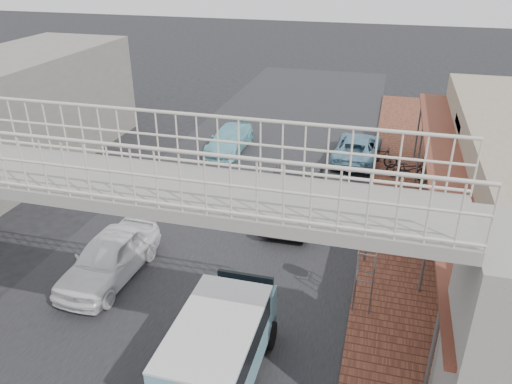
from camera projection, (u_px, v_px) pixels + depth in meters
The scene contains 14 objects.
ground at pixel (190, 277), 15.62m from camera, with size 120.00×120.00×0.00m, color black.
road_strip at pixel (190, 277), 15.62m from camera, with size 10.00×60.00×0.01m, color black.
sidewalk at pixel (405, 254), 16.67m from camera, with size 3.00×40.00×0.10m, color brown.
footbridge at pixel (112, 263), 10.75m from camera, with size 16.40×2.40×6.34m.
building_far_left at pixel (8, 116), 22.29m from camera, with size 5.00×14.00×5.00m, color gray.
white_hatchback at pixel (109, 257), 15.35m from camera, with size 1.68×4.18×1.43m, color white.
dark_sedan at pixel (294, 195), 18.98m from camera, with size 1.73×4.95×1.63m, color black.
angkot_curb at pixel (357, 148), 23.95m from camera, with size 2.04×4.43×1.23m, color #6596B0.
angkot_far at pixel (230, 139), 25.14m from camera, with size 1.64×4.05×1.17m, color #7CCBD7.
angkot_van at pixel (220, 342), 11.28m from camera, with size 1.87×4.04×1.98m.
motorcycle_near at pixel (409, 169), 21.72m from camera, with size 0.67×1.92×1.01m, color black.
motorcycle_far at pixel (380, 157), 22.96m from camera, with size 0.46×1.61×0.97m, color black.
street_clock at pixel (369, 244), 13.24m from camera, with size 0.63×0.51×2.54m.
arrow_sign at pixel (392, 205), 15.01m from camera, with size 1.65×1.09×2.73m.
Camera 1 is at (5.35, -11.84, 9.30)m, focal length 35.00 mm.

